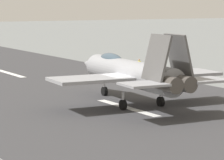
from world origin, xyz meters
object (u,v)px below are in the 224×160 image
at_px(fighter_jet, 130,72).
at_px(crew_person, 139,66).
at_px(marker_cone_far, 124,68).
at_px(marker_cone_mid, 186,79).

xyz_separation_m(fighter_jet, crew_person, (16.50, -11.53, -1.67)).
bearing_deg(marker_cone_far, marker_cone_mid, 180.00).
relative_size(fighter_jet, marker_cone_far, 30.51).
relative_size(marker_cone_mid, marker_cone_far, 1.00).
height_order(marker_cone_mid, marker_cone_far, same).
bearing_deg(marker_cone_far, crew_person, 176.71).
distance_m(marker_cone_mid, marker_cone_far, 11.85).
distance_m(fighter_jet, marker_cone_far, 23.30).
height_order(crew_person, marker_cone_far, crew_person).
distance_m(crew_person, marker_cone_mid, 8.37).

